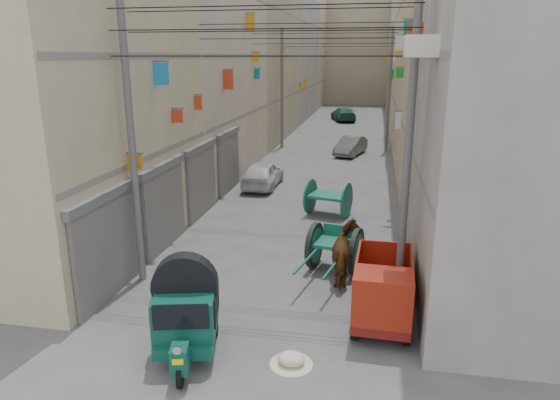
% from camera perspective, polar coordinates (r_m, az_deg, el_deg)
% --- Properties ---
extents(building_row_left, '(8.00, 62.00, 14.00)m').
position_cam_1_polar(building_row_left, '(41.80, -4.34, 16.45)').
color(building_row_left, '#B9AD8C').
rests_on(building_row_left, ground).
extents(building_row_right, '(8.00, 62.00, 14.00)m').
position_cam_1_polar(building_row_right, '(40.73, 18.85, 15.68)').
color(building_row_right, '#9B9691').
rests_on(building_row_right, ground).
extents(end_cap_building, '(22.00, 10.00, 13.00)m').
position_cam_1_polar(end_cap_building, '(72.32, 8.92, 16.19)').
color(end_cap_building, '#9F947D').
rests_on(end_cap_building, ground).
extents(shutters_left, '(0.18, 14.40, 2.88)m').
position_cam_1_polar(shutters_left, '(18.54, -10.78, 1.14)').
color(shutters_left, '#4E4E53').
rests_on(shutters_left, ground).
extents(signboards, '(8.22, 40.52, 5.67)m').
position_cam_1_polar(signboards, '(28.20, 5.13, 10.44)').
color(signboards, white).
rests_on(signboards, ground).
extents(ac_units, '(0.70, 6.55, 3.35)m').
position_cam_1_polar(ac_units, '(14.01, 15.30, 20.65)').
color(ac_units, beige).
rests_on(ac_units, ground).
extents(utility_poles, '(7.40, 22.20, 8.00)m').
position_cam_1_polar(utility_poles, '(23.53, 4.01, 10.73)').
color(utility_poles, '#555557').
rests_on(utility_poles, ground).
extents(overhead_cables, '(7.40, 22.52, 1.12)m').
position_cam_1_polar(overhead_cables, '(20.86, 3.26, 17.67)').
color(overhead_cables, black).
rests_on(overhead_cables, ground).
extents(auto_rickshaw, '(1.77, 2.52, 1.71)m').
position_cam_1_polar(auto_rickshaw, '(11.08, -10.65, -12.13)').
color(auto_rickshaw, black).
rests_on(auto_rickshaw, ground).
extents(tonga_cart, '(1.77, 3.25, 1.39)m').
position_cam_1_polar(tonga_cart, '(14.99, 6.30, -5.40)').
color(tonga_cart, black).
rests_on(tonga_cart, ground).
extents(mini_truck, '(1.42, 3.01, 1.67)m').
position_cam_1_polar(mini_truck, '(12.12, 11.63, -10.70)').
color(mini_truck, black).
rests_on(mini_truck, ground).
extents(second_cart, '(1.92, 1.78, 1.43)m').
position_cam_1_polar(second_cart, '(20.04, 5.53, 0.31)').
color(second_cart, '#145948').
rests_on(second_cart, ground).
extents(feed_sack, '(0.57, 0.45, 0.28)m').
position_cam_1_polar(feed_sack, '(10.89, 1.29, -17.68)').
color(feed_sack, beige).
rests_on(feed_sack, ground).
extents(horse, '(1.03, 1.98, 1.62)m').
position_cam_1_polar(horse, '(14.33, 7.70, -6.12)').
color(horse, brown).
rests_on(horse, ground).
extents(distant_car_white, '(1.57, 3.80, 1.29)m').
position_cam_1_polar(distant_car_white, '(24.44, -1.96, 2.99)').
color(distant_car_white, '#BDBDBD').
rests_on(distant_car_white, ground).
extents(distant_car_grey, '(2.12, 3.78, 1.18)m').
position_cam_1_polar(distant_car_grey, '(32.82, 8.09, 6.14)').
color(distant_car_grey, '#4D5150').
rests_on(distant_car_grey, ground).
extents(distant_car_green, '(3.02, 4.90, 1.33)m').
position_cam_1_polar(distant_car_green, '(50.46, 7.25, 9.71)').
color(distant_car_green, '#1B503A').
rests_on(distant_car_green, ground).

